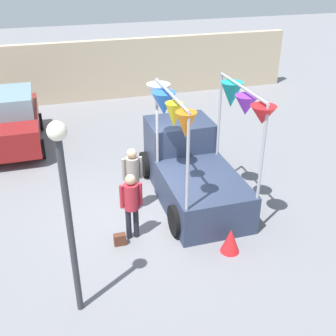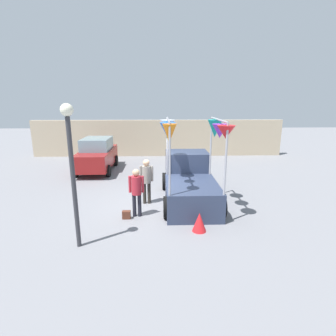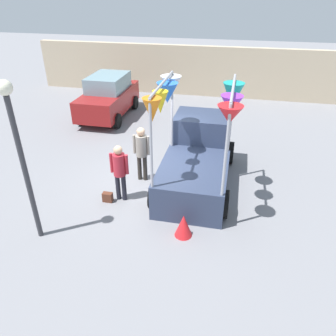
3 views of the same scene
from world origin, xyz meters
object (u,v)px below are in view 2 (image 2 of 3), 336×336
Objects in this scene: vendor_truck at (189,177)px; handbag at (126,215)px; person_customer at (136,188)px; person_vendor at (146,177)px; street_lamp at (71,157)px; folded_kite_bundle_crimson at (199,222)px; parked_car at (97,155)px.

handbag is (-2.32, -1.74, -0.82)m from vendor_truck.
vendor_truck reaches higher than person_customer.
person_vendor is 1.79m from handbag.
handbag is 0.07× the size of street_lamp.
person_vendor is 3.84m from street_lamp.
street_lamp is at bearing -119.42° from person_vendor.
vendor_truck is 1.72m from person_vendor.
vendor_truck is at bearing 36.80° from handbag.
person_vendor is (0.29, 1.18, 0.04)m from person_customer.
person_customer is at bearing -103.75° from person_vendor.
street_lamp is (-1.74, -3.09, 1.46)m from person_vendor.
person_customer reaches higher than handbag.
vendor_truck reaches higher than folded_kite_bundle_crimson.
parked_car reaches higher than folded_kite_bundle_crimson.
person_vendor is at bearing 60.58° from street_lamp.
parked_car is 6.67× the size of folded_kite_bundle_crimson.
person_customer is 1.22m from person_vendor.
person_vendor reaches higher than person_customer.
handbag is at bearing 57.15° from street_lamp.
person_customer is 0.96× the size of person_vendor.
parked_car is at bearing 122.72° from folded_kite_bundle_crimson.
handbag is (-0.64, -1.38, -0.93)m from person_vendor.
parked_car is 8.46m from street_lamp.
vendor_truck is 2.32× the size of person_vendor.
street_lamp reaches higher than parked_car.
parked_car is (-4.75, 4.75, -0.01)m from vendor_truck.
folded_kite_bundle_crimson is (4.79, -7.45, -0.64)m from parked_car.
parked_car reaches higher than person_customer.
handbag is at bearing 157.87° from folded_kite_bundle_crimson.
person_vendor is at bearing -168.10° from vendor_truck.
vendor_truck is 6.72m from parked_car.
street_lamp is at bearing -127.28° from person_customer.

